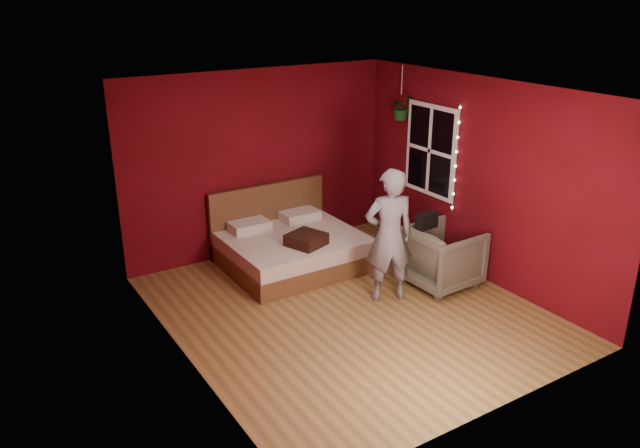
{
  "coord_description": "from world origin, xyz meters",
  "views": [
    {
      "loc": [
        -3.8,
        -5.39,
        3.61
      ],
      "look_at": [
        -0.15,
        0.4,
        1.0
      ],
      "focal_mm": 35.0,
      "sensor_mm": 36.0,
      "label": 1
    }
  ],
  "objects": [
    {
      "name": "floor",
      "position": [
        0.0,
        0.0,
        0.0
      ],
      "size": [
        4.5,
        4.5,
        0.0
      ],
      "primitive_type": "plane",
      "color": "olive",
      "rests_on": "ground"
    },
    {
      "name": "handbag",
      "position": [
        1.21,
        0.07,
        0.88
      ],
      "size": [
        0.28,
        0.16,
        0.2
      ],
      "primitive_type": "cube",
      "rotation": [
        0.0,
        0.0,
        0.07
      ],
      "color": "black",
      "rests_on": "armchair"
    },
    {
      "name": "room_walls",
      "position": [
        0.0,
        0.0,
        1.68
      ],
      "size": [
        4.04,
        4.54,
        2.62
      ],
      "color": "#600A15",
      "rests_on": "ground"
    },
    {
      "name": "bed",
      "position": [
        0.07,
        1.52,
        0.26
      ],
      "size": [
        1.8,
        1.53,
        0.99
      ],
      "color": "brown",
      "rests_on": "ground"
    },
    {
      "name": "window",
      "position": [
        1.97,
        0.9,
        1.5
      ],
      "size": [
        0.05,
        0.97,
        1.27
      ],
      "color": "white",
      "rests_on": "room_walls"
    },
    {
      "name": "fairy_lights",
      "position": [
        1.94,
        0.37,
        1.5
      ],
      "size": [
        0.04,
        0.04,
        1.45
      ],
      "color": "silver",
      "rests_on": "room_walls"
    },
    {
      "name": "armchair",
      "position": [
        1.39,
        -0.06,
        0.39
      ],
      "size": [
        0.89,
        0.86,
        0.78
      ],
      "primitive_type": "imported",
      "rotation": [
        0.0,
        0.0,
        1.61
      ],
      "color": "#62614D",
      "rests_on": "ground"
    },
    {
      "name": "hanging_plant",
      "position": [
        1.88,
        1.48,
        2.02
      ],
      "size": [
        0.39,
        0.37,
        0.77
      ],
      "color": "silver",
      "rests_on": "room_walls"
    },
    {
      "name": "person",
      "position": [
        0.57,
        0.0,
        0.83
      ],
      "size": [
        0.7,
        0.58,
        1.67
      ],
      "primitive_type": "imported",
      "rotation": [
        0.0,
        0.0,
        2.81
      ],
      "color": "slate",
      "rests_on": "ground"
    },
    {
      "name": "throw_pillow",
      "position": [
        0.06,
        1.07,
        0.53
      ],
      "size": [
        0.55,
        0.55,
        0.15
      ],
      "primitive_type": "cube",
      "rotation": [
        0.0,
        0.0,
        0.35
      ],
      "color": "black",
      "rests_on": "bed"
    }
  ]
}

